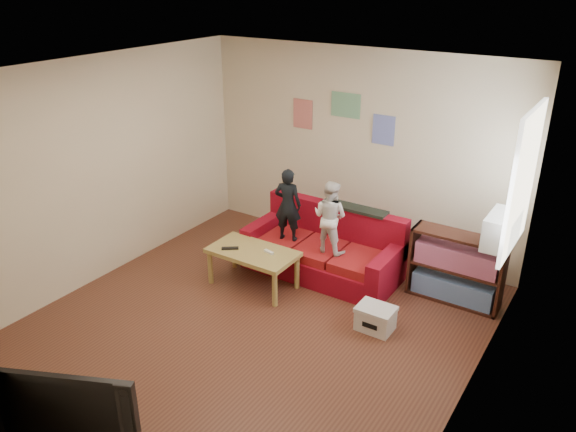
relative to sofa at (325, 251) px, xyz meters
The scene contains 16 objects.
room_shell 1.91m from the sofa, 91.87° to the right, with size 4.52×5.02×2.72m.
sofa is the anchor object (origin of this frame).
child_a 0.76m from the sofa, 159.80° to the right, with size 0.34×0.23×0.94m, color black.
child_b 0.61m from the sofa, 48.34° to the right, with size 0.44×0.34×0.90m, color white.
coffee_table 0.97m from the sofa, 125.28° to the right, with size 1.06×0.58×0.48m.
remote 1.23m from the sofa, 131.68° to the right, with size 0.20×0.05×0.02m, color black.
game_controller 0.84m from the sofa, 115.77° to the right, with size 0.13×0.04×0.03m, color white.
bookshelf 1.62m from the sofa, ahead, with size 1.06×0.32×0.85m.
window 2.56m from the sofa, ahead, with size 0.04×1.08×1.48m, color white.
ac_unit 2.20m from the sofa, ahead, with size 0.28×0.55×0.35m, color #B7B2A3.
artwork_left 1.94m from the sofa, 134.91° to the left, with size 0.30×0.01×0.40m, color #D87266.
artwork_center 1.91m from the sofa, 105.54° to the left, with size 0.42×0.01×0.32m, color #72B27F.
artwork_right 1.70m from the sofa, 71.74° to the left, with size 0.30×0.01×0.38m, color #727FCC.
file_box 1.37m from the sofa, 36.83° to the right, with size 0.40×0.30×0.27m.
television 3.86m from the sofa, 89.22° to the right, with size 1.17×0.15×0.68m, color black.
tissue 0.92m from the sofa, 13.86° to the right, with size 0.10×0.10×0.10m, color white.
Camera 1 is at (3.10, -3.99, 3.58)m, focal length 35.00 mm.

